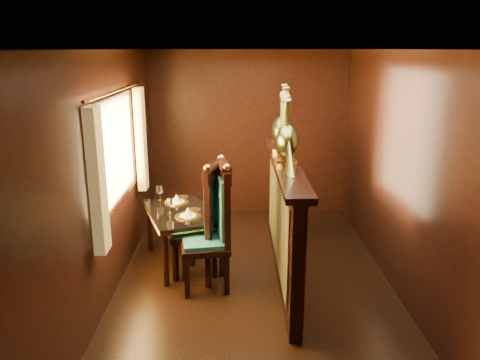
% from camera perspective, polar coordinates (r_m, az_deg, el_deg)
% --- Properties ---
extents(ground, '(5.00, 5.00, 0.00)m').
position_cam_1_polar(ground, '(5.22, 1.78, -13.02)').
color(ground, black).
rests_on(ground, ground).
extents(room_shell, '(3.04, 5.04, 2.52)m').
position_cam_1_polar(room_shell, '(4.68, 0.89, 4.32)').
color(room_shell, black).
rests_on(room_shell, ground).
extents(partition, '(0.26, 2.70, 1.36)m').
position_cam_1_polar(partition, '(5.22, 5.25, -4.47)').
color(partition, black).
rests_on(partition, ground).
extents(dining_table, '(1.04, 1.31, 0.87)m').
position_cam_1_polar(dining_table, '(5.58, -7.48, -4.35)').
color(dining_table, black).
rests_on(dining_table, ground).
extents(chair_left, '(0.59, 0.61, 1.42)m').
position_cam_1_polar(chair_left, '(4.96, -2.90, -5.15)').
color(chair_left, black).
rests_on(chair_left, ground).
extents(chair_right, '(0.65, 0.66, 1.38)m').
position_cam_1_polar(chair_right, '(5.14, -3.78, -4.67)').
color(chair_right, black).
rests_on(chair_right, ground).
extents(peacock_left, '(0.24, 0.65, 0.77)m').
position_cam_1_polar(peacock_left, '(4.79, 5.81, 6.50)').
color(peacock_left, '#1A4E2E').
rests_on(peacock_left, partition).
extents(peacock_right, '(0.25, 0.66, 0.78)m').
position_cam_1_polar(peacock_right, '(5.35, 5.15, 7.54)').
color(peacock_right, '#1A4E2E').
rests_on(peacock_right, partition).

